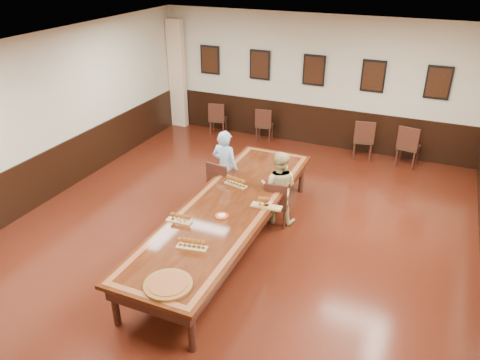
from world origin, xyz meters
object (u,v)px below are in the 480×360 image
at_px(spare_chair_c, 363,138).
at_px(conference_table, 228,213).
at_px(chair_woman, 277,202).
at_px(spare_chair_d, 409,145).
at_px(chair_man, 223,183).
at_px(person_woman, 279,187).
at_px(carved_platter, 168,285).
at_px(spare_chair_a, 218,118).
at_px(person_man, 225,168).
at_px(spare_chair_b, 265,124).

bearing_deg(spare_chair_c, conference_table, 62.64).
relative_size(chair_woman, spare_chair_d, 0.89).
bearing_deg(chair_woman, spare_chair_d, -125.57).
height_order(spare_chair_d, conference_table, spare_chair_d).
height_order(spare_chair_c, spare_chair_d, spare_chair_d).
bearing_deg(chair_woman, chair_man, -18.47).
xyz_separation_m(person_woman, carved_platter, (-0.36, -3.20, 0.08)).
bearing_deg(conference_table, carved_platter, -85.70).
bearing_deg(spare_chair_c, person_woman, 65.50).
bearing_deg(chair_man, chair_woman, 175.92).
xyz_separation_m(chair_woman, spare_chair_a, (-2.97, 3.64, 0.01)).
relative_size(chair_man, spare_chair_a, 1.05).
xyz_separation_m(chair_woman, spare_chair_c, (0.88, 3.62, 0.05)).
height_order(chair_man, conference_table, chair_man).
xyz_separation_m(person_woman, conference_table, (-0.52, -1.07, -0.08)).
distance_m(spare_chair_a, spare_chair_c, 3.84).
bearing_deg(chair_man, person_man, -90.00).
xyz_separation_m(spare_chair_a, person_woman, (2.95, -3.54, 0.24)).
xyz_separation_m(chair_man, spare_chair_c, (2.08, 3.39, 0.01)).
relative_size(spare_chair_b, person_man, 0.59).
relative_size(spare_chair_c, conference_table, 0.20).
bearing_deg(chair_woman, person_woman, -90.00).
bearing_deg(carved_platter, chair_man, 104.09).
distance_m(spare_chair_b, spare_chair_c, 2.55).
height_order(spare_chair_b, conference_table, spare_chair_b).
distance_m(person_man, person_woman, 1.21).
bearing_deg(person_woman, spare_chair_b, -73.06).
bearing_deg(conference_table, spare_chair_b, 103.64).
bearing_deg(spare_chair_b, person_woman, 106.09).
xyz_separation_m(chair_woman, spare_chair_d, (1.91, 3.59, 0.05)).
height_order(spare_chair_a, person_man, person_man).
relative_size(chair_man, carved_platter, 1.23).
relative_size(chair_woman, conference_table, 0.18).
bearing_deg(carved_platter, spare_chair_a, 111.07).
bearing_deg(spare_chair_c, chair_woman, 66.03).
distance_m(spare_chair_a, person_woman, 4.62).
bearing_deg(spare_chair_b, spare_chair_c, 169.20).
bearing_deg(carved_platter, conference_table, 94.30).
relative_size(chair_man, spare_chair_b, 1.06).
bearing_deg(chair_woman, spare_chair_b, -73.45).
bearing_deg(person_man, person_woman, 175.38).
bearing_deg(spare_chair_c, chair_man, 48.09).
height_order(chair_man, person_woman, person_woman).
distance_m(spare_chair_c, conference_table, 4.81).
height_order(spare_chair_a, carved_platter, spare_chair_a).
distance_m(spare_chair_b, conference_table, 4.84).
bearing_deg(chair_woman, person_man, -23.12).
relative_size(chair_man, person_man, 0.63).
bearing_deg(spare_chair_a, spare_chair_d, 166.36).
bearing_deg(spare_chair_b, person_man, 89.57).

